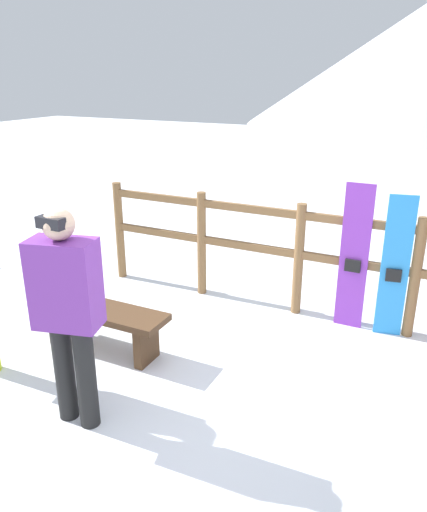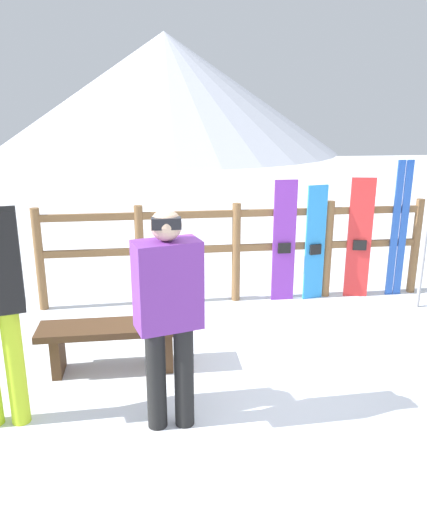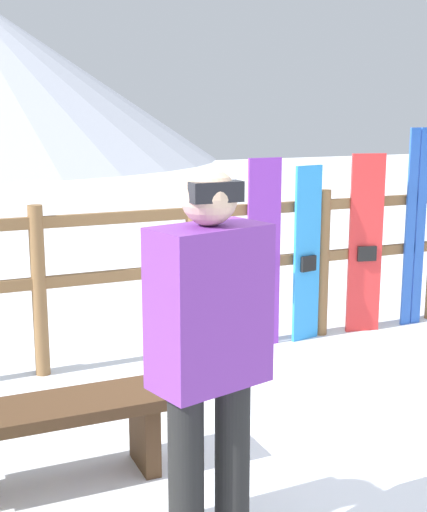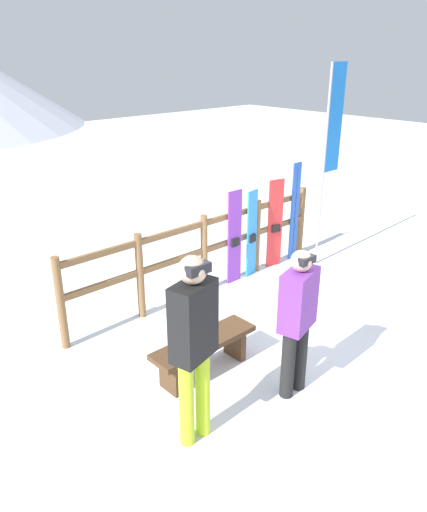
{
  "view_description": "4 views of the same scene",
  "coord_description": "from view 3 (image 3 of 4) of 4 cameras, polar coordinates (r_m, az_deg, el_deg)",
  "views": [
    {
      "loc": [
        1.33,
        -2.74,
        2.39
      ],
      "look_at": [
        -0.49,
        0.95,
        0.87
      ],
      "focal_mm": 35.0,
      "sensor_mm": 36.0,
      "label": 1
    },
    {
      "loc": [
        -0.98,
        -3.64,
        2.22
      ],
      "look_at": [
        -0.37,
        1.08,
        0.81
      ],
      "focal_mm": 35.0,
      "sensor_mm": 36.0,
      "label": 2
    },
    {
      "loc": [
        -1.89,
        -2.83,
        1.81
      ],
      "look_at": [
        -0.13,
        1.22,
        0.88
      ],
      "focal_mm": 50.0,
      "sensor_mm": 36.0,
      "label": 3
    },
    {
      "loc": [
        -4.41,
        -3.09,
        3.33
      ],
      "look_at": [
        -0.57,
        1.09,
        0.98
      ],
      "focal_mm": 35.0,
      "sensor_mm": 36.0,
      "label": 4
    }
  ],
  "objects": [
    {
      "name": "snowboard_blue",
      "position": [
        5.58,
        7.49,
        0.1
      ],
      "size": [
        0.25,
        0.09,
        1.38
      ],
      "color": "#288CE0",
      "rests_on": "ground"
    },
    {
      "name": "person_purple",
      "position": [
        2.71,
        -0.33,
        -7.34
      ],
      "size": [
        0.49,
        0.35,
        1.6
      ],
      "color": "black",
      "rests_on": "ground"
    },
    {
      "name": "ski_pair_blue",
      "position": [
        6.15,
        15.83,
        2.16
      ],
      "size": [
        0.19,
        0.02,
        1.65
      ],
      "color": "blue",
      "rests_on": "ground"
    },
    {
      "name": "fence",
      "position": [
        5.23,
        -1.69,
        -0.57
      ],
      "size": [
        4.57,
        0.1,
        1.18
      ],
      "color": "brown",
      "rests_on": "ground"
    },
    {
      "name": "ground_plane",
      "position": [
        3.86,
        9.42,
        -16.35
      ],
      "size": [
        40.0,
        40.0,
        0.0
      ],
      "primitive_type": "plane",
      "color": "white"
    },
    {
      "name": "snowboard_red",
      "position": [
        5.87,
        12.06,
        0.89
      ],
      "size": [
        0.28,
        0.1,
        1.45
      ],
      "color": "red",
      "rests_on": "ground"
    },
    {
      "name": "bench",
      "position": [
        3.6,
        -12.95,
        -13.08
      ],
      "size": [
        1.26,
        0.36,
        0.42
      ],
      "color": "#4C331E",
      "rests_on": "ground"
    },
    {
      "name": "snowboard_purple",
      "position": [
        5.4,
        4.05,
        0.13
      ],
      "size": [
        0.27,
        0.05,
        1.45
      ],
      "color": "purple",
      "rests_on": "ground"
    }
  ]
}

